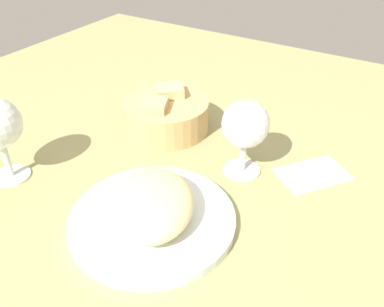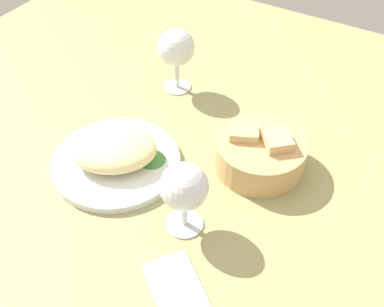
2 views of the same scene
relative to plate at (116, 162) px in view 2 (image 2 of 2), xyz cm
name	(u,v)px [view 2 (image 2 of 2)]	position (x,y,z in cm)	size (l,w,h in cm)	color
ground_plane	(164,178)	(8.69, 2.52, -1.70)	(140.00, 140.00, 2.00)	#98955E
plate	(116,162)	(0.00, 0.00, 0.00)	(23.43, 23.43, 1.40)	white
omelette	(114,150)	(0.00, 0.00, 3.05)	(15.22, 11.68, 4.70)	beige
lettuce_garnish	(152,156)	(5.75, 3.24, 1.59)	(5.07, 5.07, 1.78)	#3D843B
bread_basket	(260,153)	(22.45, 13.20, 2.51)	(16.24, 16.24, 7.81)	tan
wine_glass_near	(184,189)	(17.90, -5.26, 7.83)	(7.57, 7.57, 12.80)	silver
wine_glass_far	(176,50)	(-3.28, 26.16, 8.80)	(7.82, 7.82, 13.89)	silver
folded_napkin	(176,287)	(22.94, -15.83, -0.30)	(11.00, 7.00, 0.80)	white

